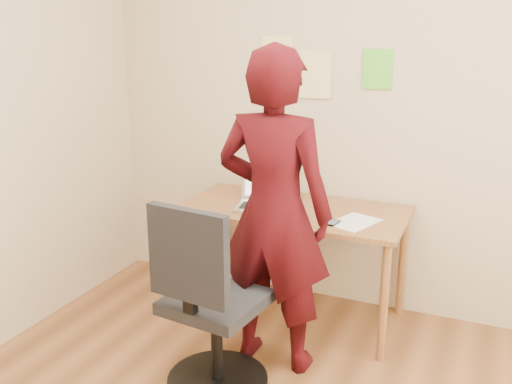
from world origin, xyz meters
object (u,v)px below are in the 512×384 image
at_px(laptop, 267,198).
at_px(office_chair, 209,313).
at_px(person, 274,212).
at_px(phone, 333,223).
at_px(desk, 293,221).

bearing_deg(laptop, office_chair, -98.27).
height_order(office_chair, person, person).
distance_m(phone, office_chair, 0.91).
relative_size(laptop, person, 0.24).
bearing_deg(phone, desk, 157.88).
bearing_deg(phone, laptop, 170.15).
height_order(desk, laptop, laptop).
xyz_separation_m(laptop, person, (0.24, -0.50, 0.08)).
bearing_deg(desk, phone, -30.71).
height_order(phone, office_chair, office_chair).
distance_m(desk, office_chair, 0.96).
xyz_separation_m(phone, person, (-0.23, -0.34, 0.13)).
distance_m(laptop, office_chair, 0.97).
bearing_deg(laptop, desk, -2.04).
distance_m(office_chair, person, 0.62).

